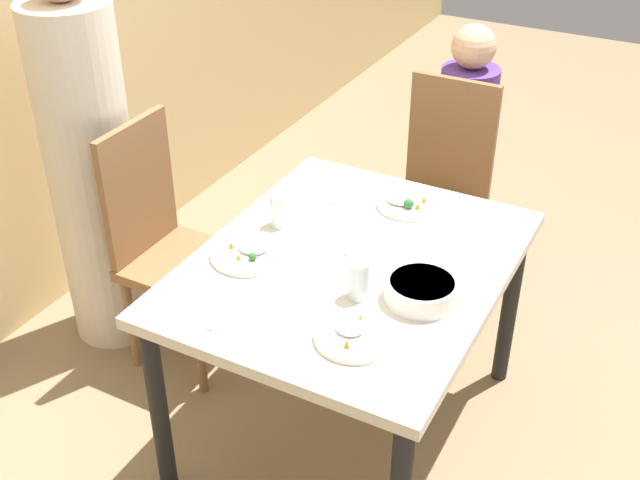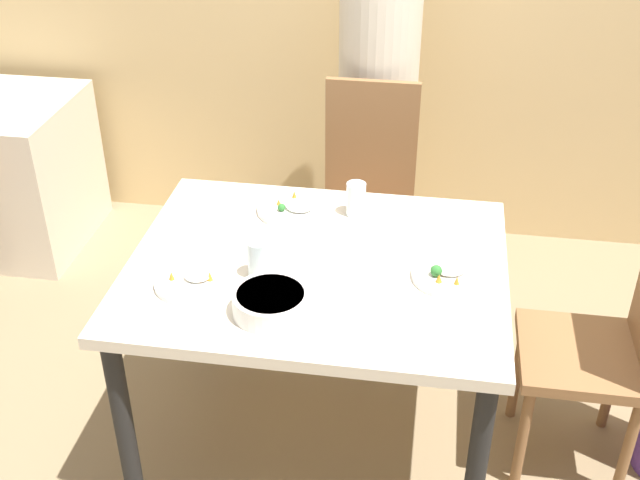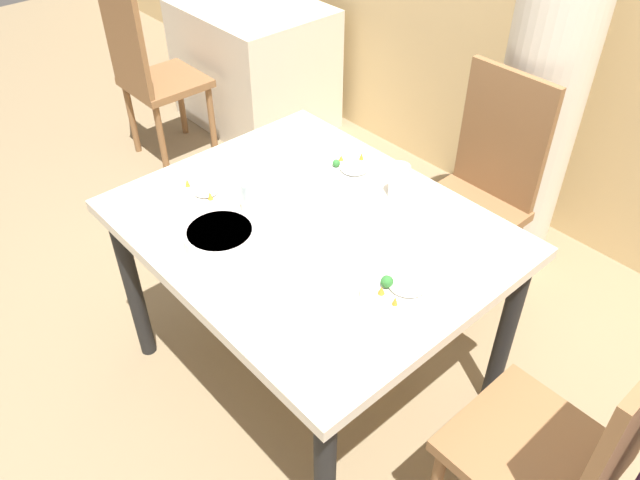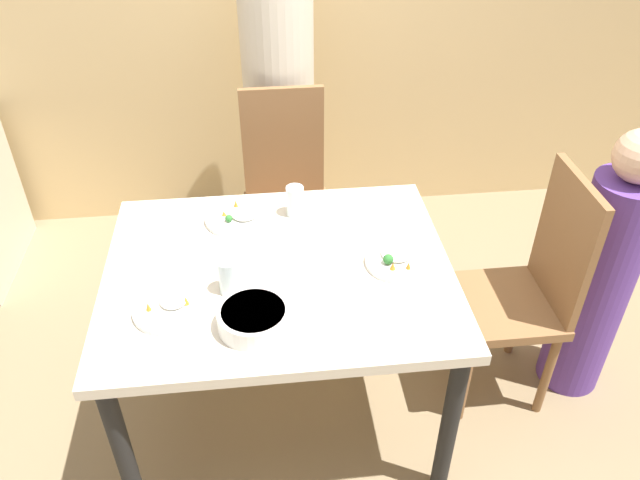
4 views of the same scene
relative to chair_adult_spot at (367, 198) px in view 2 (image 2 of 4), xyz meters
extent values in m
plane|color=#847051|center=(-0.07, -0.82, -0.53)|extent=(10.00, 10.00, 0.00)
cube|color=beige|center=(-0.07, -0.82, 0.20)|extent=(1.19, 0.96, 0.04)
cylinder|color=black|center=(-0.61, -1.24, -0.18)|extent=(0.06, 0.06, 0.71)
cylinder|color=black|center=(0.46, -1.24, -0.18)|extent=(0.06, 0.06, 0.71)
cylinder|color=black|center=(-0.61, -0.41, -0.18)|extent=(0.06, 0.06, 0.71)
cylinder|color=black|center=(0.46, -0.41, -0.18)|extent=(0.06, 0.06, 0.71)
cube|color=brown|center=(0.00, -0.08, -0.08)|extent=(0.40, 0.40, 0.04)
cube|color=brown|center=(0.00, 0.11, 0.20)|extent=(0.38, 0.03, 0.53)
cylinder|color=brown|center=(-0.17, -0.24, -0.32)|extent=(0.04, 0.04, 0.43)
cylinder|color=brown|center=(0.17, -0.24, -0.32)|extent=(0.04, 0.04, 0.43)
cylinder|color=brown|center=(-0.17, 0.09, -0.32)|extent=(0.04, 0.04, 0.43)
cylinder|color=brown|center=(0.17, 0.09, -0.32)|extent=(0.04, 0.04, 0.43)
cube|color=brown|center=(0.79, -0.79, -0.08)|extent=(0.40, 0.40, 0.04)
cylinder|color=brown|center=(0.62, -0.62, -0.32)|extent=(0.04, 0.04, 0.43)
cylinder|color=brown|center=(0.62, -0.95, -0.32)|extent=(0.04, 0.04, 0.43)
cylinder|color=brown|center=(0.95, -0.62, -0.32)|extent=(0.04, 0.04, 0.43)
cylinder|color=brown|center=(0.95, -0.95, -0.32)|extent=(0.04, 0.04, 0.43)
cylinder|color=beige|center=(0.00, 0.33, 0.17)|extent=(0.34, 0.34, 1.41)
cylinder|color=white|center=(-0.16, -1.10, 0.25)|extent=(0.22, 0.22, 0.07)
cylinder|color=#BC5123|center=(-0.16, -1.10, 0.28)|extent=(0.19, 0.19, 0.01)
cylinder|color=white|center=(0.34, -0.85, 0.22)|extent=(0.23, 0.23, 0.02)
ellipsoid|color=white|center=(0.34, -0.83, 0.24)|extent=(0.11, 0.11, 0.02)
sphere|color=#2D702D|center=(0.30, -0.87, 0.25)|extent=(0.04, 0.04, 0.04)
cone|color=orange|center=(0.36, -0.90, 0.25)|extent=(0.02, 0.02, 0.03)
cone|color=orange|center=(0.31, -0.90, 0.25)|extent=(0.02, 0.02, 0.03)
cylinder|color=white|center=(-0.43, -1.01, 0.22)|extent=(0.23, 0.23, 0.02)
ellipsoid|color=white|center=(-0.41, -0.99, 0.24)|extent=(0.09, 0.09, 0.02)
cone|color=orange|center=(-0.49, -1.01, 0.25)|extent=(0.02, 0.02, 0.03)
cone|color=orange|center=(-0.40, -1.01, 0.24)|extent=(0.01, 0.01, 0.02)
cone|color=orange|center=(-0.37, -1.00, 0.25)|extent=(0.02, 0.02, 0.03)
cylinder|color=white|center=(-0.21, -0.52, 0.22)|extent=(0.26, 0.26, 0.02)
ellipsoid|color=white|center=(-0.18, -0.52, 0.24)|extent=(0.10, 0.10, 0.02)
cone|color=orange|center=(-0.26, -0.51, 0.24)|extent=(0.02, 0.02, 0.02)
sphere|color=#2D702D|center=(-0.24, -0.56, 0.25)|extent=(0.03, 0.03, 0.03)
cone|color=orange|center=(-0.22, -0.46, 0.25)|extent=(0.02, 0.02, 0.03)
cylinder|color=silver|center=(0.01, -0.51, 0.28)|extent=(0.07, 0.07, 0.12)
cylinder|color=silver|center=(-0.24, -0.93, 0.28)|extent=(0.07, 0.07, 0.12)
cube|color=white|center=(0.01, -0.84, 0.22)|extent=(0.14, 0.14, 0.01)
cube|color=silver|center=(-0.50, -0.59, 0.22)|extent=(0.18, 0.08, 0.01)
cube|color=silver|center=(0.31, -0.61, 0.22)|extent=(0.18, 0.04, 0.01)
camera|label=1|loc=(-2.02, -1.74, 1.67)|focal=45.00mm
camera|label=2|loc=(0.26, -2.90, 1.62)|focal=45.00mm
camera|label=3|loc=(1.11, -1.84, 1.43)|focal=35.00mm
camera|label=4|loc=(-0.12, -2.49, 1.57)|focal=35.00mm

